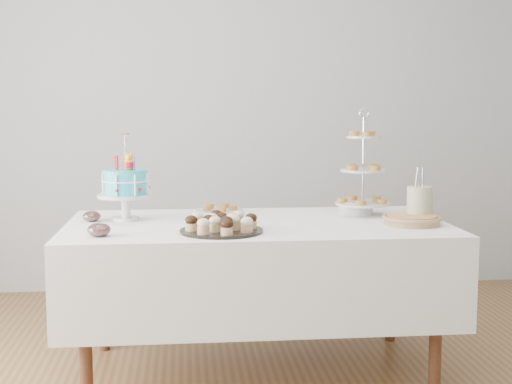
{
  "coord_description": "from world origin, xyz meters",
  "views": [
    {
      "loc": [
        -0.36,
        -3.26,
        1.36
      ],
      "look_at": [
        -0.0,
        0.3,
        0.93
      ],
      "focal_mm": 50.0,
      "sensor_mm": 36.0,
      "label": 1
    }
  ],
  "objects": [
    {
      "name": "birthday_cake",
      "position": [
        -0.67,
        0.44,
        0.89
      ],
      "size": [
        0.29,
        0.29,
        0.45
      ],
      "rotation": [
        0.0,
        0.0,
        -0.3
      ],
      "color": "silver",
      "rests_on": "table"
    },
    {
      "name": "table",
      "position": [
        0.0,
        0.3,
        0.54
      ],
      "size": [
        1.92,
        1.02,
        0.77
      ],
      "color": "silver",
      "rests_on": "floor"
    },
    {
      "name": "cupcake_tray",
      "position": [
        -0.19,
        0.04,
        0.81
      ],
      "size": [
        0.39,
        0.39,
        0.09
      ],
      "color": "black",
      "rests_on": "table"
    },
    {
      "name": "pie",
      "position": [
        0.76,
        0.16,
        0.8
      ],
      "size": [
        0.3,
        0.3,
        0.05
      ],
      "color": "tan",
      "rests_on": "table"
    },
    {
      "name": "tiered_stand",
      "position": [
        0.6,
        0.49,
        1.01
      ],
      "size": [
        0.3,
        0.3,
        0.58
      ],
      "color": "silver",
      "rests_on": "table"
    },
    {
      "name": "jam_bowl_a",
      "position": [
        -0.75,
        -0.02,
        0.8
      ],
      "size": [
        0.11,
        0.11,
        0.06
      ],
      "color": "silver",
      "rests_on": "table"
    },
    {
      "name": "pastry_plate",
      "position": [
        -0.17,
        0.68,
        0.79
      ],
      "size": [
        0.26,
        0.26,
        0.04
      ],
      "color": "silver",
      "rests_on": "table"
    },
    {
      "name": "plate_stack",
      "position": [
        0.57,
        0.52,
        0.81
      ],
      "size": [
        0.19,
        0.19,
        0.07
      ],
      "color": "silver",
      "rests_on": "table"
    },
    {
      "name": "walls",
      "position": [
        0.0,
        0.0,
        1.35
      ],
      "size": [
        5.04,
        4.04,
        2.7
      ],
      "color": "#A3A6A8",
      "rests_on": "floor"
    },
    {
      "name": "jam_bowl_b",
      "position": [
        -0.84,
        0.42,
        0.8
      ],
      "size": [
        0.09,
        0.09,
        0.06
      ],
      "color": "silver",
      "rests_on": "table"
    },
    {
      "name": "utensil_pitcher",
      "position": [
        0.82,
        0.23,
        0.87
      ],
      "size": [
        0.13,
        0.12,
        0.28
      ],
      "rotation": [
        0.0,
        0.0,
        -0.23
      ],
      "color": "silver",
      "rests_on": "table"
    }
  ]
}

